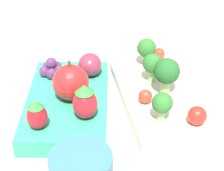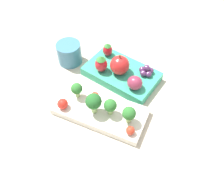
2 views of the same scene
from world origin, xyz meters
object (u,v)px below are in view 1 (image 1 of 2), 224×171
apple (71,82)px  strawberry_1 (37,115)px  cherry_tomato_0 (145,96)px  bento_box_savoury (155,94)px  cherry_tomato_1 (197,116)px  broccoli_floret_1 (147,49)px  broccoli_floret_0 (162,104)px  plum (90,65)px  strawberry_0 (85,102)px  cherry_tomato_2 (159,54)px  grape_cluster (52,69)px  bento_box_fruit (68,103)px  broccoli_floret_3 (167,72)px  broccoli_floret_2 (152,64)px

apple → strawberry_1: 0.08m
cherry_tomato_0 → apple: 0.11m
bento_box_savoury → cherry_tomato_1: (0.09, 0.04, 0.02)m
broccoli_floret_1 → apple: (0.09, -0.13, 0.00)m
broccoli_floret_0 → plum: 0.15m
strawberry_0 → cherry_tomato_2: bearing=138.9°
strawberry_1 → strawberry_0: bearing=103.9°
cherry_tomato_2 → apple: size_ratio=0.34×
bento_box_savoury → plum: bearing=-114.0°
cherry_tomato_1 → apple: bearing=-112.3°
plum → grape_cluster: size_ratio=1.00×
bento_box_fruit → broccoli_floret_0: (0.06, 0.13, 0.03)m
broccoli_floret_1 → broccoli_floret_3: (0.09, 0.01, 0.01)m
plum → grape_cluster: 0.06m
broccoli_floret_1 → cherry_tomato_1: 0.17m
cherry_tomato_2 → plum: bearing=-68.6°
bento_box_fruit → cherry_tomato_2: 0.19m
strawberry_0 → plum: 0.11m
cherry_tomato_0 → cherry_tomato_1: size_ratio=0.80×
broccoli_floret_3 → grape_cluster: (-0.06, -0.17, -0.02)m
broccoli_floret_1 → broccoli_floret_3: broccoli_floret_3 is taller
cherry_tomato_0 → apple: bearing=-97.5°
strawberry_0 → grape_cluster: strawberry_0 is taller
cherry_tomato_2 → grape_cluster: 0.19m
cherry_tomato_0 → strawberry_0: 0.10m
bento_box_fruit → cherry_tomato_0: size_ratio=10.07×
plum → broccoli_floret_3: bearing=63.4°
plum → cherry_tomato_0: bearing=45.8°
bento_box_fruit → broccoli_floret_2: size_ratio=4.46×
broccoli_floret_2 → cherry_tomato_1: bearing=20.0°
broccoli_floret_3 → apple: size_ratio=0.95×
broccoli_floret_2 → apple: 0.13m
cherry_tomato_0 → plum: size_ratio=0.52×
apple → strawberry_0: 0.05m
cherry_tomato_1 → cherry_tomato_2: (-0.18, -0.01, -0.00)m
broccoli_floret_2 → broccoli_floret_3: broccoli_floret_3 is taller
bento_box_savoury → bento_box_fruit: size_ratio=1.12×
broccoli_floret_1 → bento_box_fruit: bearing=-56.8°
cherry_tomato_0 → broccoli_floret_3: bearing=119.3°
grape_cluster → cherry_tomato_1: bearing=55.6°
apple → strawberry_1: (0.06, -0.05, -0.01)m
bento_box_savoury → apple: apple is taller
strawberry_1 → plum: bearing=148.3°
apple → plum: apple is taller
broccoli_floret_0 → cherry_tomato_0: broccoli_floret_0 is taller
bento_box_savoury → cherry_tomato_1: 0.10m
broccoli_floret_1 → cherry_tomato_2: 0.04m
broccoli_floret_2 → bento_box_savoury: bearing=2.0°
cherry_tomato_0 → broccoli_floret_0: bearing=18.4°
broccoli_floret_2 → strawberry_1: strawberry_1 is taller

